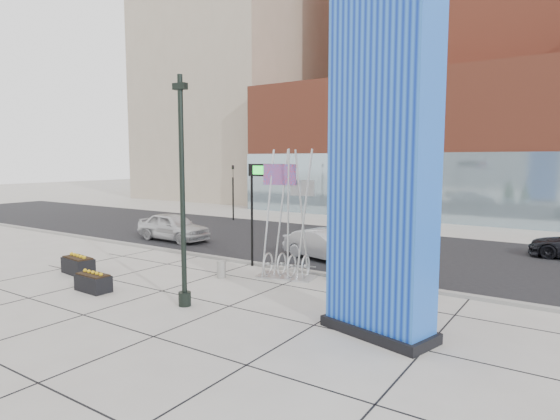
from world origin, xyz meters
The scene contains 19 objects.
ground centered at (0.00, 0.00, 0.00)m, with size 160.00×160.00×0.00m, color #9E9991.
street_asphalt centered at (0.00, 10.00, 0.01)m, with size 80.00×12.00×0.02m, color black.
curb_edge centered at (0.00, 4.00, 0.06)m, with size 80.00×0.30×0.12m, color gray.
tower_podium centered at (1.00, 27.00, 5.50)m, with size 34.00×10.00×11.00m, color #99432C.
tower_glass_front centered at (1.00, 22.20, 2.50)m, with size 34.00×0.60×5.00m, color #8CA5B2.
building_beige_left centered at (-26.00, 34.00, 17.00)m, with size 18.00×20.00×34.00m, color gray.
blue_pylon centered at (5.71, -0.64, 4.69)m, with size 3.15×2.01×9.71m.
lamp_post centered at (-0.18, -1.72, 2.86)m, with size 0.46×0.38×7.00m.
public_art_sculpture centered at (0.53, 3.00, 1.29)m, with size 2.34×1.49×4.92m.
concrete_bollard centered at (-1.50, 1.52, 0.33)m, with size 0.34×0.34×0.66m, color gray.
overhead_street_sign centered at (-1.01, 3.80, 3.72)m, with size 2.04×0.22×4.33m.
round_planter_east centered at (4.60, 3.60, 1.14)m, with size 0.96×0.96×2.41m.
round_planter_mid centered at (3.27, 3.60, 1.12)m, with size 0.95×0.95×2.37m.
round_planter_west centered at (3.00, 3.50, 1.22)m, with size 1.03×1.03×2.57m.
box_planter_north centered at (-6.66, -1.12, 0.37)m, with size 1.52×0.90×0.80m.
box_planter_south centered at (-3.96, -2.31, 0.33)m, with size 1.34×0.70×0.72m.
car_white_west centered at (-9.20, 6.35, 0.77)m, with size 1.81×4.50×1.53m, color silver.
car_silver_mid centered at (0.26, 6.53, 0.67)m, with size 1.42×4.08×1.35m, color #A3A5AB.
traffic_signal centered at (-12.00, 15.00, 2.30)m, with size 0.15×0.18×4.10m.
Camera 1 is at (10.09, -11.78, 4.50)m, focal length 30.00 mm.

